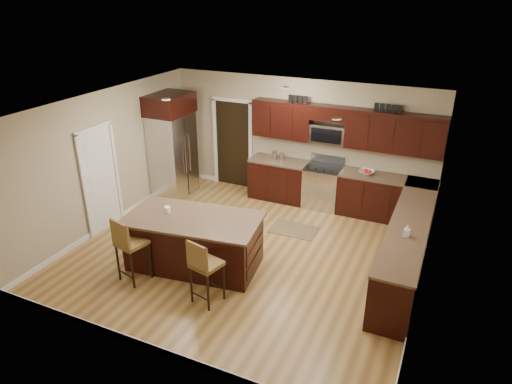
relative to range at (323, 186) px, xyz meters
The scene contains 22 objects.
floor 2.59m from the range, 105.51° to the right, with size 6.00×6.00×0.00m, color #A0773F.
ceiling 3.38m from the range, 105.51° to the right, with size 6.00×6.00×0.00m, color silver.
wall_back 1.15m from the range, 156.28° to the left, with size 6.00×6.00×0.00m, color tan.
wall_left 4.51m from the range, 146.33° to the right, with size 5.50×5.50×0.00m, color tan.
wall_right 3.49m from the range, 46.57° to the right, with size 5.50×5.50×0.00m, color tan.
base_cabinets 1.58m from the range, 39.46° to the right, with size 4.02×3.96×0.92m.
upper_cabinets 1.42m from the range, 20.23° to the left, with size 4.00×0.33×0.80m.
range is the anchor object (origin of this frame).
microwave 1.16m from the range, 90.00° to the left, with size 0.76×0.31×0.40m, color silver.
doorway 2.41m from the range, behind, with size 0.85×0.03×2.06m, color black.
pantry_door 4.61m from the range, 143.07° to the right, with size 0.03×0.80×2.04m, color white.
letter_decor 1.84m from the range, 31.31° to the left, with size 2.20×0.03×0.15m, color black, non-canonical shape.
island 3.43m from the range, 112.54° to the right, with size 2.40×1.48×0.92m.
stool_left 4.50m from the range, 116.59° to the right, with size 0.51×0.51×1.14m.
stool_right 4.07m from the range, 98.88° to the right, with size 0.49×0.49×1.09m.
refrigerator 3.47m from the range, 166.38° to the right, with size 0.79×1.02×2.35m.
floor_mat 1.39m from the range, 98.01° to the right, with size 0.91×0.61×0.01m, color brown.
fruit_bowl 1.03m from the range, ahead, with size 0.30×0.30×0.07m, color silver.
soap_bottle 3.14m from the range, 49.16° to the right, with size 0.09×0.09×0.19m, color #B2B2B2.
canister_tall 1.27m from the range, behind, with size 0.12×0.12×0.20m, color silver.
canister_short 1.11m from the range, behind, with size 0.11×0.11×0.18m, color silver.
island_jar 3.69m from the range, 119.80° to the right, with size 0.10×0.10×0.10m, color white.
Camera 1 is at (3.14, -6.44, 4.45)m, focal length 32.00 mm.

